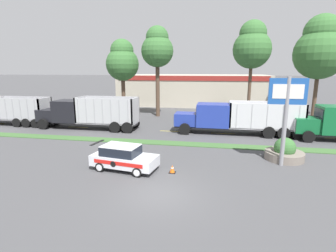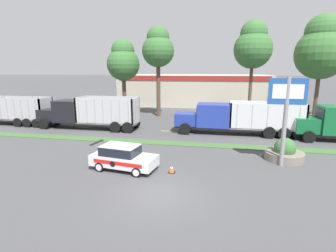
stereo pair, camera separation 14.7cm
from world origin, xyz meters
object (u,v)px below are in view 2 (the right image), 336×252
object	(u,v)px
dump_truck_lead	(226,118)
dump_truck_mid	(79,113)
stone_planter	(284,152)
rally_car	(123,157)
traffic_cone	(172,169)
store_sign_post	(287,104)

from	to	relation	value
dump_truck_lead	dump_truck_mid	distance (m)	15.99
stone_planter	dump_truck_mid	bearing A→B (deg)	161.01
rally_car	traffic_cone	world-z (taller)	rally_car
dump_truck_lead	rally_car	bearing A→B (deg)	-121.04
rally_car	store_sign_post	world-z (taller)	store_sign_post
dump_truck_lead	rally_car	xyz separation A→B (m)	(-6.83, -11.35, -0.77)
store_sign_post	stone_planter	world-z (taller)	store_sign_post
dump_truck_mid	rally_car	xyz separation A→B (m)	(9.16, -10.90, -0.83)
dump_truck_lead	stone_planter	xyz separation A→B (m)	(4.00, -7.32, -1.05)
dump_truck_lead	rally_car	size ratio (longest dim) A/B	2.79
dump_truck_mid	store_sign_post	size ratio (longest dim) A/B	1.90
dump_truck_lead	store_sign_post	distance (m)	9.68
dump_truck_mid	rally_car	size ratio (longest dim) A/B	2.55
traffic_cone	rally_car	bearing A→B (deg)	-179.65
dump_truck_mid	store_sign_post	distance (m)	21.30
dump_truck_mid	traffic_cone	bearing A→B (deg)	-41.31
dump_truck_mid	rally_car	distance (m)	14.26
dump_truck_mid	traffic_cone	size ratio (longest dim) A/B	22.46
dump_truck_mid	store_sign_post	world-z (taller)	store_sign_post
dump_truck_lead	traffic_cone	world-z (taller)	dump_truck_lead
store_sign_post	stone_planter	bearing A→B (deg)	69.65
dump_truck_mid	store_sign_post	bearing A→B (deg)	-22.79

